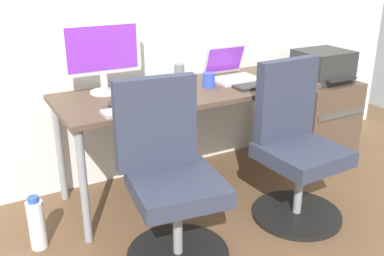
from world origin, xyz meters
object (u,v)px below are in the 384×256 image
object	(u,v)px
open_laptop	(231,71)
office_chair_right	(295,149)
water_bottle_on_floor	(37,224)
office_chair_left	(170,181)
desktop_monitor	(102,52)
printer	(323,66)
coffee_mug	(209,80)
side_cabinet	(317,116)

from	to	relation	value
open_laptop	office_chair_right	bearing A→B (deg)	-87.29
office_chair_right	water_bottle_on_floor	distance (m)	1.52
office_chair_left	open_laptop	distance (m)	1.09
office_chair_left	desktop_monitor	xyz separation A→B (m)	(-0.07, 0.75, 0.53)
printer	desktop_monitor	size ratio (longest dim) A/B	0.83
open_laptop	coffee_mug	distance (m)	0.26
side_cabinet	printer	xyz separation A→B (m)	(0.00, -0.00, 0.41)
desktop_monitor	open_laptop	bearing A→B (deg)	-5.86
office_chair_right	open_laptop	size ratio (longest dim) A/B	3.03
side_cabinet	desktop_monitor	world-z (taller)	desktop_monitor
side_cabinet	open_laptop	world-z (taller)	open_laptop
office_chair_right	side_cabinet	bearing A→B (deg)	38.43
office_chair_right	printer	size ratio (longest dim) A/B	2.35
office_chair_left	printer	distance (m)	1.78
office_chair_left	printer	bearing A→B (deg)	21.39
side_cabinet	office_chair_right	bearing A→B (deg)	-141.57
coffee_mug	desktop_monitor	bearing A→B (deg)	162.60
water_bottle_on_floor	office_chair_right	bearing A→B (deg)	-14.81
office_chair_right	coffee_mug	world-z (taller)	office_chair_right
office_chair_left	office_chair_right	distance (m)	0.83
water_bottle_on_floor	coffee_mug	xyz separation A→B (m)	(1.17, 0.17, 0.61)
water_bottle_on_floor	coffee_mug	size ratio (longest dim) A/B	3.37
printer	office_chair_right	bearing A→B (deg)	-141.61
coffee_mug	open_laptop	bearing A→B (deg)	24.00
printer	desktop_monitor	distance (m)	1.73
office_chair_right	water_bottle_on_floor	world-z (taller)	office_chair_right
office_chair_left	printer	size ratio (longest dim) A/B	2.35
printer	coffee_mug	xyz separation A→B (m)	(-1.08, -0.09, 0.05)
coffee_mug	water_bottle_on_floor	bearing A→B (deg)	-171.74
open_laptop	side_cabinet	bearing A→B (deg)	-1.23
printer	water_bottle_on_floor	bearing A→B (deg)	-173.45
open_laptop	coffee_mug	size ratio (longest dim) A/B	3.37
office_chair_right	open_laptop	world-z (taller)	office_chair_right
office_chair_right	open_laptop	bearing A→B (deg)	92.71
side_cabinet	printer	bearing A→B (deg)	-90.00
office_chair_right	side_cabinet	distance (m)	1.04
office_chair_left	coffee_mug	bearing A→B (deg)	44.86
coffee_mug	office_chair_right	bearing A→B (deg)	-63.75
coffee_mug	office_chair_left	bearing A→B (deg)	-135.14
office_chair_left	side_cabinet	world-z (taller)	office_chair_left
side_cabinet	open_laptop	distance (m)	0.96
printer	open_laptop	world-z (taller)	open_laptop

